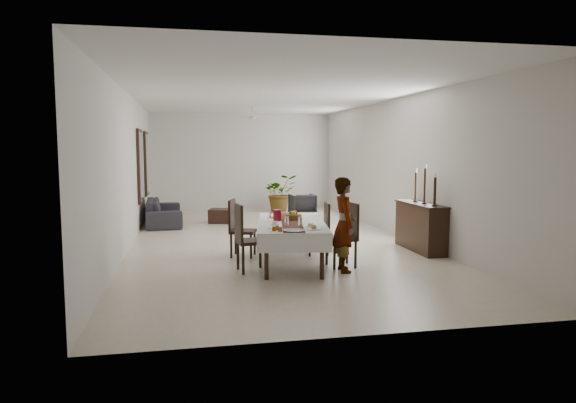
{
  "coord_description": "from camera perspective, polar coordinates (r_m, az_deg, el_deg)",
  "views": [
    {
      "loc": [
        -1.81,
        -11.2,
        2.06
      ],
      "look_at": [
        0.06,
        -1.76,
        1.05
      ],
      "focal_mm": 32.0,
      "sensor_mm": 36.0,
      "label": 1
    }
  ],
  "objects": [
    {
      "name": "floor",
      "position": [
        11.53,
        -1.96,
        -4.3
      ],
      "size": [
        6.0,
        12.0,
        0.0
      ],
      "primitive_type": "cube",
      "color": "beige",
      "rests_on": "ground"
    },
    {
      "name": "ceiling",
      "position": [
        11.4,
        -2.02,
        11.73
      ],
      "size": [
        6.0,
        12.0,
        0.02
      ],
      "primitive_type": "cube",
      "color": "white",
      "rests_on": "wall_back"
    },
    {
      "name": "wall_back",
      "position": [
        17.3,
        -5.17,
        4.45
      ],
      "size": [
        6.0,
        0.02,
        3.2
      ],
      "primitive_type": "cube",
      "color": "silver",
      "rests_on": "floor"
    },
    {
      "name": "wall_front",
      "position": [
        5.52,
        7.97,
        1.15
      ],
      "size": [
        6.0,
        0.02,
        3.2
      ],
      "primitive_type": "cube",
      "color": "silver",
      "rests_on": "floor"
    },
    {
      "name": "wall_left",
      "position": [
        11.27,
        -17.25,
        3.38
      ],
      "size": [
        0.02,
        12.0,
        3.2
      ],
      "primitive_type": "cube",
      "color": "silver",
      "rests_on": "floor"
    },
    {
      "name": "wall_right",
      "position": [
        12.2,
        12.09,
        3.7
      ],
      "size": [
        0.02,
        12.0,
        3.2
      ],
      "primitive_type": "cube",
      "color": "silver",
      "rests_on": "floor"
    },
    {
      "name": "dining_table_top",
      "position": [
        9.11,
        0.37,
        -2.48
      ],
      "size": [
        1.36,
        2.5,
        0.05
      ],
      "primitive_type": "cube",
      "rotation": [
        0.0,
        0.0,
        -0.16
      ],
      "color": "black",
      "rests_on": "table_leg_fl"
    },
    {
      "name": "table_leg_fl",
      "position": [
        8.06,
        -2.42,
        -6.29
      ],
      "size": [
        0.08,
        0.08,
        0.69
      ],
      "primitive_type": "cylinder",
      "rotation": [
        0.0,
        0.0,
        -0.16
      ],
      "color": "black",
      "rests_on": "floor"
    },
    {
      "name": "table_leg_fr",
      "position": [
        8.1,
        3.79,
        -6.24
      ],
      "size": [
        0.08,
        0.08,
        0.69
      ],
      "primitive_type": "cylinder",
      "rotation": [
        0.0,
        0.0,
        -0.16
      ],
      "color": "black",
      "rests_on": "floor"
    },
    {
      "name": "table_leg_bl",
      "position": [
        10.28,
        -2.32,
        -3.61
      ],
      "size": [
        0.08,
        0.08,
        0.69
      ],
      "primitive_type": "cylinder",
      "rotation": [
        0.0,
        0.0,
        -0.16
      ],
      "color": "black",
      "rests_on": "floor"
    },
    {
      "name": "table_leg_br",
      "position": [
        10.31,
        2.53,
        -3.58
      ],
      "size": [
        0.08,
        0.08,
        0.69
      ],
      "primitive_type": "cylinder",
      "rotation": [
        0.0,
        0.0,
        -0.16
      ],
      "color": "black",
      "rests_on": "floor"
    },
    {
      "name": "tablecloth_top",
      "position": [
        9.11,
        0.37,
        -2.3
      ],
      "size": [
        1.56,
        2.71,
        0.01
      ],
      "primitive_type": "cube",
      "rotation": [
        0.0,
        0.0,
        -0.16
      ],
      "color": "silver",
      "rests_on": "dining_table_top"
    },
    {
      "name": "tablecloth_drape_left",
      "position": [
        9.12,
        -3.27,
        -3.2
      ],
      "size": [
        0.42,
        2.52,
        0.3
      ],
      "primitive_type": "cube",
      "rotation": [
        0.0,
        0.0,
        -0.16
      ],
      "color": "white",
      "rests_on": "dining_table_top"
    },
    {
      "name": "tablecloth_drape_right",
      "position": [
        9.17,
        3.99,
        -3.16
      ],
      "size": [
        0.42,
        2.52,
        0.3
      ],
      "primitive_type": "cube",
      "rotation": [
        0.0,
        0.0,
        -0.16
      ],
      "color": "white",
      "rests_on": "dining_table_top"
    },
    {
      "name": "tablecloth_drape_near",
      "position": [
        7.88,
        0.75,
        -4.66
      ],
      "size": [
        1.15,
        0.2,
        0.3
      ],
      "primitive_type": "cube",
      "rotation": [
        0.0,
        0.0,
        -0.16
      ],
      "color": "white",
      "rests_on": "dining_table_top"
    },
    {
      "name": "tablecloth_drape_far",
      "position": [
        10.39,
        0.08,
        -2.07
      ],
      "size": [
        1.15,
        0.2,
        0.3
      ],
      "primitive_type": "cube",
      "rotation": [
        0.0,
        0.0,
        -0.16
      ],
      "color": "white",
      "rests_on": "dining_table_top"
    },
    {
      "name": "table_runner",
      "position": [
        9.11,
        0.37,
        -2.25
      ],
      "size": [
        0.74,
        2.5,
        0.0
      ],
      "primitive_type": "cube",
      "rotation": [
        0.0,
        0.0,
        -0.16
      ],
      "color": "maroon",
      "rests_on": "tablecloth_top"
    },
    {
      "name": "red_pitcher",
      "position": [
        9.23,
        -1.2,
        -1.53
      ],
      "size": [
        0.17,
        0.17,
        0.2
      ],
      "primitive_type": "cylinder",
      "rotation": [
        0.0,
        0.0,
        -0.16
      ],
      "color": "maroon",
      "rests_on": "tablecloth_top"
    },
    {
      "name": "pitcher_handle",
      "position": [
        9.23,
        -1.73,
        -1.53
      ],
      "size": [
        0.12,
        0.04,
        0.12
      ],
      "primitive_type": "torus",
      "rotation": [
        1.57,
        0.0,
        -0.16
      ],
      "color": "maroon",
      "rests_on": "red_pitcher"
    },
    {
      "name": "wine_glass_near",
      "position": [
        8.46,
        1.35,
        -2.32
      ],
      "size": [
        0.07,
        0.07,
        0.17
      ],
      "primitive_type": "cylinder",
      "color": "silver",
      "rests_on": "tablecloth_top"
    },
    {
      "name": "wine_glass_mid",
      "position": [
        8.55,
        -0.14,
        -2.23
      ],
      "size": [
        0.07,
        0.07,
        0.17
      ],
      "primitive_type": "cylinder",
      "color": "white",
      "rests_on": "tablecloth_top"
    },
    {
      "name": "teacup_right",
      "position": [
        8.53,
        2.53,
        -2.62
      ],
      "size": [
        0.09,
        0.09,
        0.06
      ],
      "primitive_type": "cylinder",
      "color": "silver",
      "rests_on": "saucer_right"
    },
    {
      "name": "saucer_right",
      "position": [
        8.54,
        2.53,
        -2.78
      ],
      "size": [
        0.15,
        0.15,
        0.01
      ],
      "primitive_type": "cylinder",
      "color": "silver",
      "rests_on": "tablecloth_top"
    },
    {
      "name": "teacup_left",
      "position": [
        8.75,
        -1.48,
        -2.4
      ],
      "size": [
        0.09,
        0.09,
        0.06
      ],
      "primitive_type": "cylinder",
      "color": "white",
      "rests_on": "saucer_left"
    },
    {
      "name": "saucer_left",
      "position": [
        8.76,
        -1.48,
        -2.56
      ],
      "size": [
        0.15,
        0.15,
        0.01
      ],
      "primitive_type": "cylinder",
      "color": "white",
      "rests_on": "tablecloth_top"
    },
    {
      "name": "plate_near_right",
      "position": [
        8.25,
        2.89,
        -3.08
      ],
      "size": [
        0.24,
        0.24,
        0.01
      ],
      "primitive_type": "cylinder",
      "color": "white",
      "rests_on": "tablecloth_top"
    },
    {
      "name": "bread_near_right",
      "position": [
        8.24,
        2.89,
        -2.9
      ],
      "size": [
        0.09,
        0.09,
        0.09
      ],
      "primitive_type": "sphere",
      "color": "tan",
      "rests_on": "plate_near_right"
    },
    {
      "name": "plate_near_left",
      "position": [
        8.36,
        -1.46,
        -2.95
      ],
      "size": [
        0.24,
        0.24,
        0.01
      ],
      "primitive_type": "cylinder",
      "color": "white",
      "rests_on": "tablecloth_top"
    },
    {
      "name": "plate_far_left",
      "position": [
        9.64,
        -1.65,
        -1.76
      ],
      "size": [
        0.24,
        0.24,
        0.01
      ],
      "primitive_type": "cylinder",
      "color": "white",
      "rests_on": "tablecloth_top"
    },
    {
      "name": "serving_tray",
      "position": [
        8.08,
        0.67,
        -3.25
      ],
      "size": [
        0.36,
        0.36,
        0.02
      ],
      "primitive_type": "cylinder",
      "color": "#404045",
      "rests_on": "tablecloth_top"
    },
    {
      "name": "jam_jar_a",
      "position": [
        8.04,
        -0.87,
        -3.1
      ],
      "size": [
        0.06,
        0.06,
        0.07
      ],
      "primitive_type": "cylinder",
      "color": "#994216",
      "rests_on": "tablecloth_top"
    },
    {
      "name": "jam_jar_b",
      "position": [
        8.1,
        -1.58,
        -3.04
      ],
      "size": [
        0.06,
        0.06,
        0.07
      ],
      "primitive_type": "cylinder",
      "color": "#8F4814",
      "rests_on": "tablecloth_top"
    },
    {
      "name": "jam_jar_c",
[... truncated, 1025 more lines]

